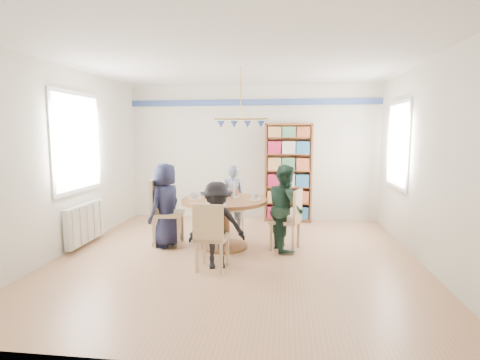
# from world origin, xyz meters

# --- Properties ---
(ground) EXTENTS (5.00, 5.00, 0.00)m
(ground) POSITION_xyz_m (0.00, 0.00, 0.00)
(ground) COLOR tan
(room_shell) EXTENTS (5.00, 5.00, 5.00)m
(room_shell) POSITION_xyz_m (-0.26, 0.87, 1.65)
(room_shell) COLOR white
(room_shell) RESTS_ON ground
(radiator) EXTENTS (0.12, 1.00, 0.60)m
(radiator) POSITION_xyz_m (-2.42, 0.30, 0.35)
(radiator) COLOR silver
(radiator) RESTS_ON ground
(dining_table) EXTENTS (1.30, 1.30, 0.75)m
(dining_table) POSITION_xyz_m (-0.24, 0.44, 0.56)
(dining_table) COLOR brown
(dining_table) RESTS_ON ground
(chair_left) EXTENTS (0.52, 0.52, 1.04)m
(chair_left) POSITION_xyz_m (-1.23, 0.47, 0.57)
(chair_left) COLOR tan
(chair_left) RESTS_ON ground
(chair_right) EXTENTS (0.50, 0.50, 0.92)m
(chair_right) POSITION_xyz_m (0.75, 0.44, 0.51)
(chair_right) COLOR tan
(chair_right) RESTS_ON ground
(chair_far) EXTENTS (0.47, 0.47, 0.87)m
(chair_far) POSITION_xyz_m (-0.28, 1.48, 0.48)
(chair_far) COLOR tan
(chair_far) RESTS_ON ground
(chair_near) EXTENTS (0.43, 0.43, 0.88)m
(chair_near) POSITION_xyz_m (-0.26, -0.56, 0.48)
(chair_near) COLOR tan
(chair_near) RESTS_ON ground
(person_left) EXTENTS (0.59, 0.73, 1.29)m
(person_left) POSITION_xyz_m (-1.15, 0.42, 0.64)
(person_left) COLOR #171933
(person_left) RESTS_ON ground
(person_right) EXTENTS (0.64, 0.73, 1.28)m
(person_right) POSITION_xyz_m (0.68, 0.46, 0.64)
(person_right) COLOR #183125
(person_right) RESTS_ON ground
(person_far) EXTENTS (0.50, 0.40, 1.20)m
(person_far) POSITION_xyz_m (-0.25, 1.38, 0.60)
(person_far) COLOR gray
(person_far) RESTS_ON ground
(person_near) EXTENTS (0.81, 0.59, 1.12)m
(person_near) POSITION_xyz_m (-0.20, -0.42, 0.56)
(person_near) COLOR black
(person_near) RESTS_ON ground
(bookshelf) EXTENTS (0.92, 0.28, 1.93)m
(bookshelf) POSITION_xyz_m (0.73, 2.34, 0.95)
(bookshelf) COLOR brown
(bookshelf) RESTS_ON ground
(tableware) EXTENTS (1.11, 1.11, 0.29)m
(tableware) POSITION_xyz_m (-0.26, 0.47, 0.81)
(tableware) COLOR white
(tableware) RESTS_ON dining_table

